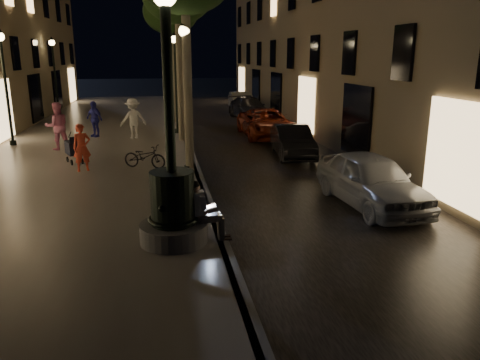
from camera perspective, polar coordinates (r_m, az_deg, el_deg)
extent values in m
plane|color=black|center=(22.52, -6.70, 4.85)|extent=(120.00, 120.00, 0.00)
cube|color=black|center=(22.88, 0.84, 5.14)|extent=(6.00, 45.00, 0.02)
cube|color=slate|center=(22.65, -16.89, 4.61)|extent=(8.00, 45.00, 0.20)
cube|color=#59595B|center=(22.51, -6.71, 5.10)|extent=(0.25, 45.00, 0.20)
cylinder|color=#59595B|center=(9.81, -8.06, -6.34)|extent=(1.40, 1.40, 0.40)
cylinder|color=black|center=(9.56, -8.22, -2.16)|extent=(0.90, 0.90, 1.10)
torus|color=black|center=(9.71, -8.13, -4.70)|extent=(1.04, 1.04, 0.10)
torus|color=black|center=(9.46, -8.31, 0.16)|extent=(0.89, 0.89, 0.09)
cylinder|color=black|center=(9.17, -8.73, 10.79)|extent=(0.20, 0.20, 3.20)
cube|color=tan|center=(9.74, -4.88, -4.62)|extent=(0.34, 0.22, 0.17)
cube|color=white|center=(9.63, -5.25, -2.86)|extent=(0.42, 0.24, 0.53)
sphere|color=tan|center=(9.53, -5.47, -0.89)|extent=(0.20, 0.20, 0.20)
sphere|color=black|center=(9.52, -5.53, -0.67)|extent=(0.20, 0.20, 0.20)
cube|color=tan|center=(9.68, -3.51, -4.72)|extent=(0.43, 0.12, 0.13)
cube|color=tan|center=(9.84, -3.62, -4.39)|extent=(0.43, 0.12, 0.13)
cube|color=tan|center=(9.79, -2.28, -5.99)|extent=(0.12, 0.11, 0.48)
cube|color=tan|center=(9.94, -2.41, -5.65)|extent=(0.12, 0.11, 0.48)
cube|color=black|center=(9.88, -1.72, -7.19)|extent=(0.24, 0.09, 0.03)
cube|color=black|center=(10.04, -1.86, -6.83)|extent=(0.24, 0.09, 0.03)
cube|color=black|center=(9.74, -3.46, -4.14)|extent=(0.22, 0.31, 0.02)
cube|color=black|center=(9.69, -4.35, -3.61)|extent=(0.08, 0.31, 0.20)
cube|color=#A8C0F0|center=(9.69, -4.27, -3.60)|extent=(0.06, 0.28, 0.17)
cylinder|color=#6B604C|center=(15.22, -6.37, 10.24)|extent=(0.28, 0.28, 5.00)
cylinder|color=#6B604C|center=(21.20, -7.32, 11.69)|extent=(0.28, 0.28, 5.10)
cylinder|color=#6B604C|center=(27.19, -8.17, 12.17)|extent=(0.28, 0.28, 4.90)
ellipsoid|color=black|center=(27.25, -8.46, 19.64)|extent=(3.00, 3.00, 2.40)
cylinder|color=#6B604C|center=(33.18, -8.41, 12.92)|extent=(0.28, 0.28, 5.20)
ellipsoid|color=black|center=(33.25, -8.67, 19.30)|extent=(3.00, 3.00, 2.40)
cylinder|color=black|center=(15.60, -6.30, 1.42)|extent=(0.28, 0.28, 0.20)
cylinder|color=black|center=(15.25, -6.52, 9.11)|extent=(0.12, 0.12, 4.40)
sphere|color=#FFD88C|center=(15.18, -6.79, 17.59)|extent=(0.36, 0.36, 0.36)
cone|color=black|center=(15.20, -6.82, 18.53)|extent=(0.30, 0.30, 0.22)
cylinder|color=black|center=(23.45, -7.61, 5.96)|extent=(0.28, 0.28, 0.20)
cylinder|color=black|center=(23.21, -7.79, 11.09)|extent=(0.12, 0.12, 4.40)
sphere|color=#FFD88C|center=(23.17, -8.00, 16.65)|extent=(0.36, 0.36, 0.36)
cone|color=black|center=(23.18, -8.02, 17.26)|extent=(0.30, 0.30, 0.22)
cylinder|color=black|center=(31.37, -8.27, 8.22)|extent=(0.28, 0.28, 0.20)
cylinder|color=black|center=(31.19, -8.42, 12.05)|extent=(0.12, 0.12, 4.40)
sphere|color=#FFD88C|center=(31.16, -8.58, 16.18)|extent=(0.36, 0.36, 0.36)
cone|color=black|center=(31.17, -8.60, 16.64)|extent=(0.30, 0.30, 0.22)
cylinder|color=black|center=(39.32, -8.66, 9.57)|extent=(0.28, 0.28, 0.20)
cylinder|color=black|center=(39.18, -8.79, 12.62)|extent=(0.12, 0.12, 4.40)
sphere|color=#FFD88C|center=(39.16, -8.92, 15.91)|extent=(0.36, 0.36, 0.36)
cone|color=black|center=(39.16, -8.94, 16.28)|extent=(0.30, 0.30, 0.22)
cylinder|color=black|center=(22.33, -25.92, 4.13)|extent=(0.28, 0.28, 0.20)
cylinder|color=black|center=(22.08, -26.55, 9.47)|extent=(0.12, 0.12, 4.40)
sphere|color=#FFD88C|center=(22.04, -27.26, 15.28)|extent=(0.36, 0.36, 0.36)
cylinder|color=black|center=(31.96, -21.20, 7.49)|extent=(0.28, 0.28, 0.20)
cylinder|color=black|center=(31.79, -21.56, 11.24)|extent=(0.12, 0.12, 4.40)
sphere|color=#FFD88C|center=(31.76, -21.96, 15.28)|extent=(0.36, 0.36, 0.36)
cone|color=black|center=(31.76, -22.01, 15.73)|extent=(0.30, 0.30, 0.22)
cube|color=black|center=(17.61, -19.61, 3.73)|extent=(0.72, 0.88, 0.46)
cube|color=black|center=(17.21, -19.41, 4.54)|extent=(0.44, 0.32, 0.30)
cylinder|color=black|center=(17.37, -19.82, 2.02)|extent=(0.12, 0.20, 0.20)
cylinder|color=black|center=(17.45, -18.66, 2.18)|extent=(0.12, 0.20, 0.20)
cylinder|color=black|center=(17.95, -20.29, 2.38)|extent=(0.12, 0.20, 0.20)
cylinder|color=black|center=(18.03, -19.16, 2.53)|extent=(0.12, 0.20, 0.20)
cylinder|color=black|center=(17.93, -20.04, 5.21)|extent=(0.21, 0.43, 0.28)
imported|color=#A1A4A8|center=(12.96, 15.72, 0.00)|extent=(1.98, 4.30, 1.43)
imported|color=black|center=(18.73, 6.42, 4.71)|extent=(1.68, 3.87, 1.24)
imported|color=maroon|center=(23.14, 3.22, 6.91)|extent=(2.30, 4.92, 1.36)
imported|color=#2C2B30|center=(29.89, 1.09, 8.73)|extent=(2.26, 4.70, 1.32)
imported|color=#A3A49F|center=(33.72, 0.16, 9.50)|extent=(1.58, 4.19, 1.37)
imported|color=#CB3E28|center=(16.28, -18.72, 3.76)|extent=(0.66, 0.53, 1.57)
imported|color=#D36F95|center=(20.35, -21.39, 6.13)|extent=(1.13, 1.00, 1.91)
imported|color=white|center=(22.11, -12.90, 7.32)|extent=(1.33, 0.99, 1.84)
imported|color=navy|center=(23.06, -17.34, 7.11)|extent=(1.00, 0.95, 1.67)
imported|color=black|center=(16.23, -11.54, 2.82)|extent=(1.60, 1.13, 0.80)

